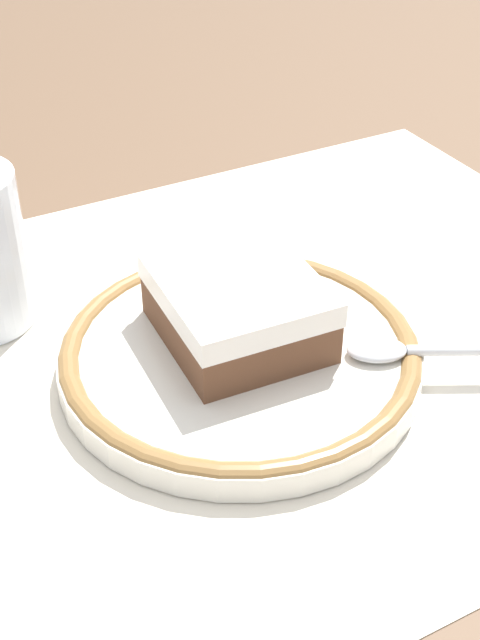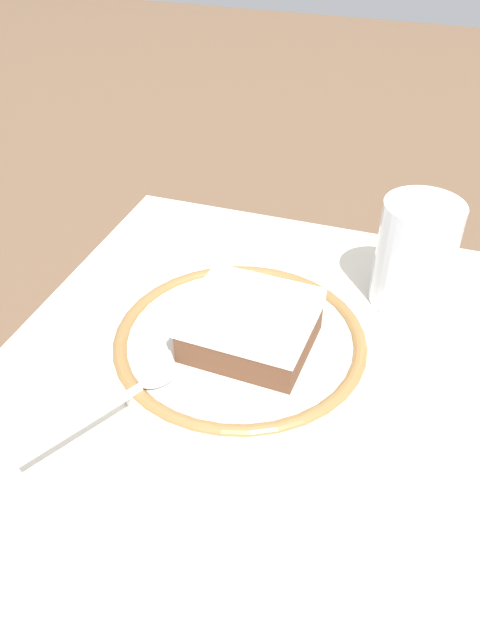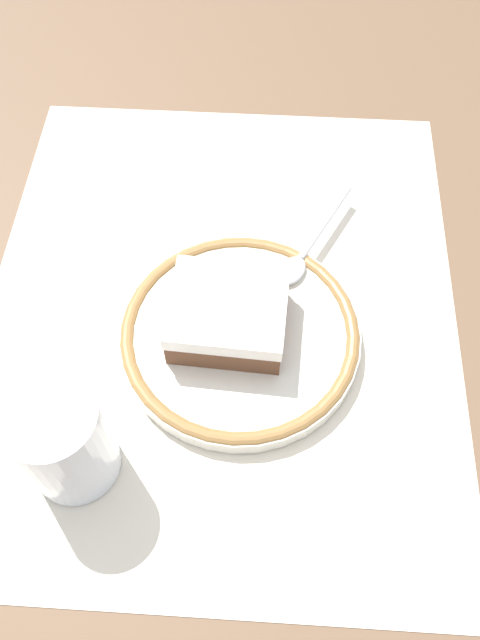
# 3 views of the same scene
# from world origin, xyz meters

# --- Properties ---
(ground_plane) EXTENTS (2.40, 2.40, 0.00)m
(ground_plane) POSITION_xyz_m (0.00, 0.00, 0.00)
(ground_plane) COLOR brown
(placemat) EXTENTS (0.53, 0.44, 0.00)m
(placemat) POSITION_xyz_m (0.00, 0.00, 0.00)
(placemat) COLOR beige
(placemat) RESTS_ON ground_plane
(plate) EXTENTS (0.22, 0.22, 0.02)m
(plate) POSITION_xyz_m (-0.03, -0.02, 0.01)
(plate) COLOR silver
(plate) RESTS_ON placemat
(cake_slice) EXTENTS (0.09, 0.10, 0.04)m
(cake_slice) POSITION_xyz_m (-0.03, -0.01, 0.04)
(cake_slice) COLOR brown
(cake_slice) RESTS_ON plate
(spoon) EXTENTS (0.13, 0.08, 0.01)m
(spoon) POSITION_xyz_m (0.06, -0.08, 0.02)
(spoon) COLOR silver
(spoon) RESTS_ON plate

